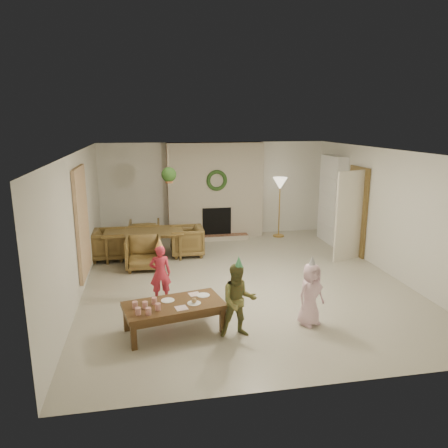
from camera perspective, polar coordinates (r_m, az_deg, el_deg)
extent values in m
plane|color=#B7B29E|center=(8.41, 2.52, -7.52)|extent=(7.00, 7.00, 0.00)
plane|color=white|center=(7.86, 2.72, 9.73)|extent=(7.00, 7.00, 0.00)
plane|color=silver|center=(11.42, -1.32, 4.66)|extent=(7.00, 0.00, 7.00)
plane|color=silver|center=(4.84, 12.01, -8.31)|extent=(7.00, 0.00, 7.00)
plane|color=silver|center=(7.94, -18.99, -0.10)|extent=(0.00, 7.00, 7.00)
plane|color=silver|center=(9.18, 21.19, 1.51)|extent=(0.00, 7.00, 7.00)
cube|color=#562216|center=(11.22, -1.16, 4.51)|extent=(2.50, 0.40, 2.50)
cube|color=brown|center=(11.14, -0.84, -1.83)|extent=(1.60, 0.30, 0.12)
cube|color=black|center=(11.21, -0.99, 0.32)|extent=(0.75, 0.12, 0.75)
torus|color=#1F4018|center=(10.95, -0.98, 5.87)|extent=(0.54, 0.10, 0.54)
cylinder|color=gold|center=(11.58, 7.32, -1.56)|extent=(0.30, 0.30, 0.03)
cylinder|color=gold|center=(11.41, 7.43, 1.97)|extent=(0.03, 0.03, 1.44)
cone|color=beige|center=(11.30, 7.54, 5.41)|extent=(0.38, 0.38, 0.32)
cube|color=white|center=(11.13, 14.32, 3.22)|extent=(0.30, 1.00, 2.20)
cube|color=white|center=(11.25, 14.03, -0.04)|extent=(0.30, 0.92, 0.03)
cube|color=white|center=(11.16, 14.15, 1.95)|extent=(0.30, 0.92, 0.03)
cube|color=white|center=(11.09, 14.27, 3.98)|extent=(0.30, 0.92, 0.03)
cube|color=white|center=(11.03, 14.39, 6.02)|extent=(0.30, 0.92, 0.03)
cube|color=#B42421|center=(11.08, 14.29, 0.48)|extent=(0.20, 0.40, 0.24)
cube|color=#26578D|center=(11.17, 13.99, 2.71)|extent=(0.20, 0.44, 0.24)
cube|color=#AB8C24|center=(10.97, 14.43, 4.55)|extent=(0.20, 0.36, 0.22)
cube|color=brown|center=(10.23, 17.44, 1.66)|extent=(0.05, 0.86, 2.04)
cube|color=beige|center=(9.73, 16.47, 1.01)|extent=(0.77, 0.32, 2.00)
cube|color=beige|center=(8.13, -18.51, 0.24)|extent=(0.06, 1.20, 2.00)
imported|color=brown|center=(9.83, -10.65, -2.69)|extent=(1.78, 1.01, 0.62)
imported|color=brown|center=(9.08, -10.74, -3.85)|extent=(0.74, 0.76, 0.68)
imported|color=brown|center=(10.56, -10.60, -1.35)|extent=(0.74, 0.76, 0.68)
imported|color=brown|center=(9.87, -15.16, -2.67)|extent=(0.76, 0.74, 0.68)
imported|color=brown|center=(9.84, -5.02, -2.28)|extent=(0.76, 0.74, 0.68)
cylinder|color=tan|center=(9.19, -7.46, 8.02)|extent=(0.01, 0.01, 0.70)
cylinder|color=#955530|center=(9.23, -7.39, 5.86)|extent=(0.16, 0.16, 0.12)
sphere|color=#244A18|center=(9.22, -7.41, 6.59)|extent=(0.32, 0.32, 0.32)
cube|color=brown|center=(6.37, -6.76, -10.82)|extent=(1.55, 1.00, 0.07)
cube|color=brown|center=(6.40, -6.74, -11.45)|extent=(1.42, 0.87, 0.09)
cube|color=brown|center=(6.08, -12.04, -14.59)|extent=(0.09, 0.09, 0.38)
cube|color=brown|center=(6.40, -0.20, -12.78)|extent=(0.09, 0.09, 0.38)
cube|color=brown|center=(6.60, -13.00, -12.28)|extent=(0.09, 0.09, 0.38)
cube|color=brown|center=(6.89, -2.07, -10.76)|extent=(0.09, 0.09, 0.38)
cylinder|color=white|center=(6.08, -11.47, -11.39)|extent=(0.09, 0.09, 0.10)
cylinder|color=white|center=(6.28, -11.86, -10.58)|extent=(0.09, 0.09, 0.10)
cylinder|color=white|center=(6.05, -10.11, -11.45)|extent=(0.09, 0.09, 0.10)
cylinder|color=white|center=(6.25, -10.55, -10.63)|extent=(0.09, 0.09, 0.10)
cylinder|color=white|center=(6.16, -8.86, -10.93)|extent=(0.09, 0.09, 0.10)
cylinder|color=white|center=(6.36, -9.34, -10.14)|extent=(0.09, 0.09, 0.10)
cylinder|color=white|center=(6.46, -7.57, -10.12)|extent=(0.24, 0.24, 0.01)
cylinder|color=white|center=(6.33, -4.04, -10.54)|extent=(0.24, 0.24, 0.01)
cylinder|color=white|center=(6.58, -2.81, -9.53)|extent=(0.24, 0.24, 0.01)
sphere|color=tan|center=(6.31, -4.05, -10.19)|extent=(0.09, 0.09, 0.08)
cube|color=beige|center=(6.19, -5.76, -11.16)|extent=(0.20, 0.20, 0.01)
cube|color=beige|center=(6.63, -3.98, -9.39)|extent=(0.20, 0.20, 0.01)
imported|color=#C3293B|center=(7.39, -8.55, -6.56)|extent=(0.37, 0.24, 1.01)
cone|color=#D7DA48|center=(7.22, -8.70, -2.50)|extent=(0.18, 0.18, 0.19)
imported|color=#986229|center=(6.15, 1.96, -10.28)|extent=(0.54, 0.43, 1.09)
cone|color=#4DB470|center=(5.93, 2.00, -5.12)|extent=(0.17, 0.17, 0.18)
imported|color=#F8C6D8|center=(6.63, 11.55, -9.23)|extent=(0.56, 0.48, 0.98)
cone|color=#B3B3BA|center=(6.45, 11.77, -4.90)|extent=(0.15, 0.15, 0.18)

